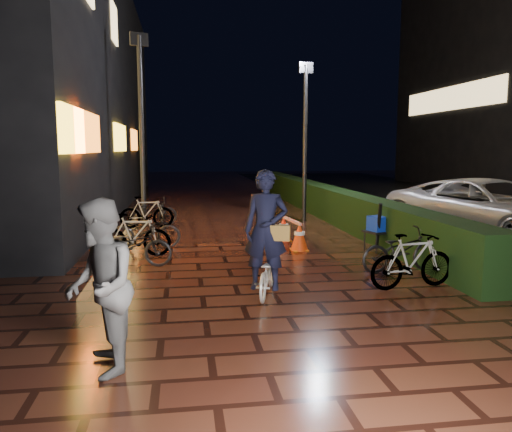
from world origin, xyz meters
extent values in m
plane|color=#381911|center=(0.00, 0.00, 0.00)|extent=(80.00, 80.00, 0.00)
cube|color=black|center=(3.30, 8.00, 0.50)|extent=(0.70, 20.00, 1.00)
imported|color=#5C5C5F|center=(-2.21, -3.59, 0.89)|extent=(0.82, 0.97, 1.77)
imported|color=#A9A8AD|center=(6.16, 2.73, 0.75)|extent=(4.13, 5.90, 1.49)
cube|color=yellow|center=(-3.45, 1.50, 2.60)|extent=(0.08, 2.00, 0.90)
cube|color=orange|center=(-3.45, 3.00, 2.60)|extent=(0.08, 3.00, 0.90)
cube|color=yellow|center=(-3.45, 9.00, 2.60)|extent=(0.08, 2.80, 0.90)
cube|color=orange|center=(-3.45, 14.00, 2.60)|extent=(0.08, 2.20, 0.90)
cube|color=#FFD88C|center=(-3.45, 8.50, 6.20)|extent=(0.06, 1.20, 1.20)
cube|color=#FFD88C|center=(13.45, 18.00, 5.00)|extent=(0.06, 10.00, 1.30)
cylinder|color=black|center=(2.33, 6.40, 2.37)|extent=(0.15, 0.15, 4.73)
cube|color=black|center=(2.33, 6.40, 4.64)|extent=(0.46, 0.16, 0.32)
cylinder|color=black|center=(-2.54, 6.50, 2.72)|extent=(0.19, 0.19, 5.44)
cube|color=black|center=(-2.54, 6.50, 5.33)|extent=(0.52, 0.26, 0.37)
imported|color=silver|center=(-0.12, -1.16, 0.36)|extent=(0.86, 1.43, 0.71)
imported|color=black|center=(-0.15, -1.26, 1.04)|extent=(0.76, 0.61, 1.82)
cube|color=olive|center=(0.04, -1.34, 1.00)|extent=(0.34, 0.23, 0.23)
cone|color=red|center=(1.16, 2.09, 0.31)|extent=(0.39, 0.39, 0.63)
cone|color=red|center=(1.04, 3.25, 0.31)|extent=(0.39, 0.39, 0.63)
cube|color=orange|center=(1.16, 2.09, 0.01)|extent=(0.37, 0.37, 0.03)
cube|color=#DB580B|center=(1.04, 3.25, 0.01)|extent=(0.37, 0.37, 0.03)
cube|color=red|center=(1.10, 2.67, 0.59)|extent=(0.20, 1.34, 0.06)
cube|color=black|center=(2.88, 1.74, 0.43)|extent=(0.72, 0.65, 0.04)
cylinder|color=black|center=(2.71, 1.48, 0.21)|extent=(0.04, 0.04, 0.41)
cylinder|color=black|center=(3.16, 1.63, 0.21)|extent=(0.04, 0.04, 0.41)
cylinder|color=black|center=(2.59, 1.85, 0.21)|extent=(0.04, 0.04, 0.41)
cylinder|color=black|center=(3.04, 2.00, 0.21)|extent=(0.04, 0.04, 0.41)
cube|color=#0E2DB8|center=(2.88, 1.74, 0.62)|extent=(0.53, 0.49, 0.32)
cylinder|color=black|center=(2.77, 1.53, 0.60)|extent=(0.20, 0.47, 1.05)
imported|color=black|center=(-2.40, 1.98, 0.45)|extent=(1.56, 0.65, 0.91)
imported|color=black|center=(-2.38, 1.03, 0.41)|extent=(1.61, 0.72, 0.82)
imported|color=black|center=(-2.35, 6.26, 0.41)|extent=(1.58, 0.64, 0.82)
imported|color=black|center=(-2.41, 5.75, 0.45)|extent=(1.52, 0.48, 0.91)
imported|color=black|center=(-2.24, 2.83, 0.41)|extent=(1.55, 0.54, 0.82)
imported|color=black|center=(2.54, -0.10, 0.41)|extent=(1.61, 0.71, 0.82)
imported|color=black|center=(2.26, -1.16, 0.45)|extent=(1.56, 0.65, 0.91)
camera|label=1|loc=(-1.37, -8.56, 2.26)|focal=35.00mm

